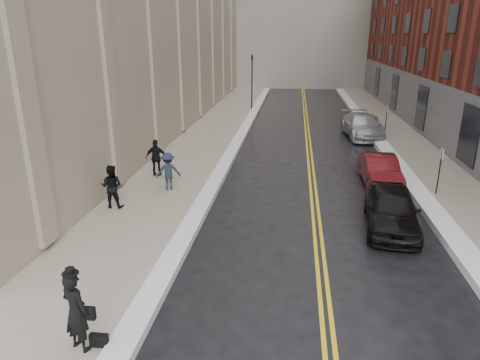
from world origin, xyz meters
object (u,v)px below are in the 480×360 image
(car_silver_near, at_px, (362,126))
(pedestrian_main, at_px, (76,312))
(pedestrian_b, at_px, (168,171))
(pedestrian_c, at_px, (156,158))
(car_black, at_px, (392,209))
(pedestrian_a, at_px, (112,186))
(car_maroon, at_px, (380,171))
(car_silver_far, at_px, (365,125))

(car_silver_near, distance_m, pedestrian_main, 25.01)
(pedestrian_b, relative_size, pedestrian_c, 0.93)
(car_black, bearing_deg, car_silver_near, 92.38)
(pedestrian_a, bearing_deg, car_maroon, -159.50)
(car_black, distance_m, pedestrian_a, 10.99)
(pedestrian_a, xyz_separation_m, pedestrian_c, (0.52, 4.26, 0.03))
(car_black, relative_size, pedestrian_b, 2.65)
(pedestrian_a, bearing_deg, car_silver_near, -130.41)
(car_silver_far, relative_size, pedestrian_c, 2.68)
(car_maroon, distance_m, pedestrian_main, 15.55)
(car_silver_far, height_order, pedestrian_b, pedestrian_b)
(car_silver_far, xyz_separation_m, pedestrian_a, (-12.41, -16.03, 0.36))
(car_silver_far, distance_m, pedestrian_c, 16.73)
(car_maroon, distance_m, pedestrian_a, 12.38)
(car_silver_far, bearing_deg, car_black, -92.59)
(pedestrian_main, xyz_separation_m, pedestrian_a, (-2.65, 8.12, -0.06))
(pedestrian_a, bearing_deg, pedestrian_b, -126.68)
(pedestrian_main, height_order, pedestrian_b, pedestrian_main)
(car_silver_far, bearing_deg, pedestrian_b, -125.83)
(car_silver_near, bearing_deg, car_silver_far, 62.45)
(car_maroon, relative_size, pedestrian_b, 2.49)
(pedestrian_c, bearing_deg, car_black, 147.41)
(pedestrian_b, bearing_deg, car_maroon, 173.34)
(car_silver_near, xyz_separation_m, pedestrian_b, (-10.35, -12.68, 0.21))
(car_silver_near, height_order, pedestrian_c, pedestrian_c)
(pedestrian_main, bearing_deg, car_silver_far, -89.72)
(pedestrian_c, bearing_deg, car_silver_near, -145.69)
(pedestrian_a, distance_m, pedestrian_c, 4.29)
(car_silver_near, bearing_deg, pedestrian_b, -134.78)
(car_silver_near, relative_size, pedestrian_main, 2.86)
(car_black, relative_size, pedestrian_c, 2.46)
(car_black, height_order, car_silver_near, car_silver_near)
(car_black, distance_m, car_silver_near, 15.43)
(car_silver_far, height_order, pedestrian_a, pedestrian_a)
(pedestrian_a, relative_size, pedestrian_c, 0.97)
(pedestrian_main, relative_size, pedestrian_b, 1.12)
(car_maroon, height_order, pedestrian_c, pedestrian_c)
(car_black, bearing_deg, pedestrian_b, 169.97)
(car_silver_near, relative_size, pedestrian_c, 2.96)
(car_silver_near, distance_m, pedestrian_c, 15.79)
(car_maroon, distance_m, pedestrian_b, 10.05)
(pedestrian_main, distance_m, pedestrian_a, 8.55)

